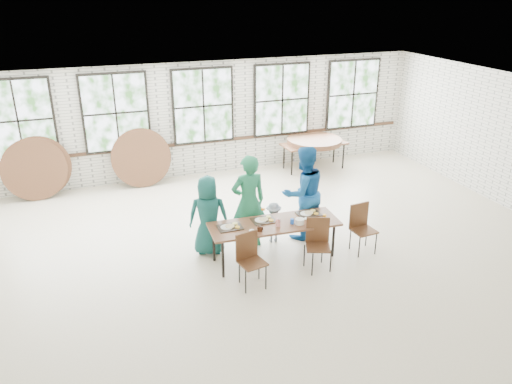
% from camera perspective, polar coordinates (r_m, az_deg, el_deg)
% --- Properties ---
extents(room, '(12.00, 12.00, 12.00)m').
position_cam_1_polar(room, '(13.16, -6.05, 9.56)').
color(room, beige).
rests_on(room, ground).
extents(dining_table, '(2.44, 0.92, 0.74)m').
position_cam_1_polar(dining_table, '(9.19, 2.11, -3.86)').
color(dining_table, brown).
rests_on(dining_table, ground).
extents(chair_near_left, '(0.49, 0.48, 0.95)m').
position_cam_1_polar(chair_near_left, '(8.50, -0.75, -7.21)').
color(chair_near_left, '#4F2F1A').
rests_on(chair_near_left, ground).
extents(chair_near_right, '(0.54, 0.53, 0.95)m').
position_cam_1_polar(chair_near_right, '(9.06, 7.07, -5.37)').
color(chair_near_right, '#4F2F1A').
rests_on(chair_near_right, ground).
extents(chair_spare, '(0.46, 0.44, 0.95)m').
position_cam_1_polar(chair_spare, '(9.77, 11.94, -3.55)').
color(chair_spare, '#4F2F1A').
rests_on(chair_spare, ground).
extents(adult_teal, '(0.87, 0.70, 1.56)m').
position_cam_1_polar(adult_teal, '(9.41, -5.46, -2.69)').
color(adult_teal, '#195F4F').
rests_on(adult_teal, ground).
extents(adult_green, '(0.70, 0.47, 1.88)m').
position_cam_1_polar(adult_green, '(9.55, -0.86, -1.14)').
color(adult_green, '#1F744C').
rests_on(adult_green, ground).
extents(toddler, '(0.59, 0.41, 0.83)m').
position_cam_1_polar(toddler, '(9.93, 2.02, -3.47)').
color(toddler, '#12243A').
rests_on(toddler, ground).
extents(adult_blue, '(1.02, 0.85, 1.92)m').
position_cam_1_polar(adult_blue, '(9.94, 5.43, -0.10)').
color(adult_blue, '#16569B').
rests_on(adult_blue, ground).
extents(storage_table, '(1.84, 0.86, 0.74)m').
position_cam_1_polar(storage_table, '(13.90, 6.66, 5.36)').
color(storage_table, brown).
rests_on(storage_table, ground).
extents(tabletop_clutter, '(2.02, 0.59, 0.11)m').
position_cam_1_polar(tabletop_clutter, '(9.18, 2.56, -3.37)').
color(tabletop_clutter, black).
rests_on(tabletop_clutter, dining_table).
extents(round_tops_stacked, '(1.50, 1.50, 0.13)m').
position_cam_1_polar(round_tops_stacked, '(13.86, 6.69, 5.82)').
color(round_tops_stacked, brown).
rests_on(round_tops_stacked, storage_table).
extents(round_tops_leaning, '(4.00, 0.41, 1.49)m').
position_cam_1_polar(round_tops_leaning, '(12.91, -20.20, 2.94)').
color(round_tops_leaning, brown).
rests_on(round_tops_leaning, ground).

